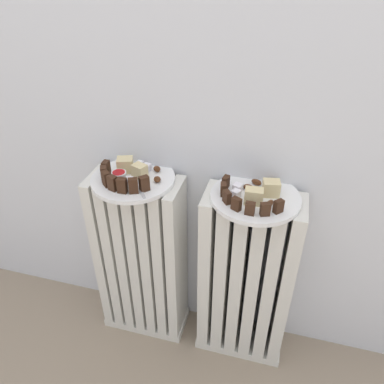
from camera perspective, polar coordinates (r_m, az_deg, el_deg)
radiator_left at (r=1.28m, az=-7.73°, el=-10.40°), size 0.29×0.14×0.63m
radiator_right at (r=1.22m, az=8.23°, el=-13.41°), size 0.29×0.14×0.63m
plate_left at (r=1.08m, az=-9.02°, el=1.97°), size 0.24×0.24×0.01m
plate_right at (r=1.01m, az=9.70°, el=-0.80°), size 0.24×0.24×0.01m
dark_cake_slice_left_0 at (r=1.10m, az=-13.06°, el=3.59°), size 0.02×0.03×0.04m
dark_cake_slice_left_1 at (r=1.07m, az=-13.36°, el=2.77°), size 0.03×0.03×0.04m
dark_cake_slice_left_2 at (r=1.04m, az=-13.04°, el=1.98°), size 0.03×0.03×0.04m
dark_cake_slice_left_3 at (r=1.02m, az=-12.12°, el=1.35°), size 0.03×0.02×0.04m
dark_cake_slice_left_4 at (r=1.01m, az=-10.71°, el=0.98°), size 0.03×0.02×0.04m
dark_cake_slice_left_5 at (r=1.00m, az=-9.02°, el=0.96°), size 0.03×0.03×0.04m
dark_cake_slice_left_6 at (r=1.01m, az=-7.35°, el=1.29°), size 0.03×0.03×0.04m
marble_cake_slice_left_0 at (r=1.06m, az=-8.05°, el=3.14°), size 0.05×0.04×0.04m
marble_cake_slice_left_1 at (r=1.10m, az=-10.23°, el=4.15°), size 0.06×0.05×0.04m
turkish_delight_left_0 at (r=1.12m, az=-7.99°, el=4.23°), size 0.02×0.02×0.02m
turkish_delight_left_1 at (r=1.10m, az=-6.95°, el=3.80°), size 0.02×0.02×0.02m
turkish_delight_left_2 at (r=1.05m, az=-9.61°, el=1.73°), size 0.02×0.02×0.02m
medjool_date_left_0 at (r=1.09m, az=-5.41°, el=3.55°), size 0.03×0.03×0.02m
medjool_date_left_1 at (r=1.05m, az=-5.37°, el=1.94°), size 0.03×0.03×0.02m
medjool_date_left_2 at (r=1.05m, az=-10.87°, el=1.48°), size 0.03×0.02×0.02m
jam_bowl_left at (r=1.07m, az=-11.16°, el=2.54°), size 0.04×0.04×0.02m
dark_cake_slice_right_0 at (r=1.02m, az=5.22°, el=1.53°), size 0.02×0.03×0.03m
dark_cake_slice_right_1 at (r=0.99m, az=4.85°, el=0.42°), size 0.02×0.03×0.03m
dark_cake_slice_right_2 at (r=0.96m, az=5.39°, el=-0.78°), size 0.03×0.03×0.03m
dark_cake_slice_right_3 at (r=0.93m, az=6.83°, el=-1.84°), size 0.03×0.02×0.03m
dark_cake_slice_right_4 at (r=0.92m, az=8.91°, el=-2.51°), size 0.02×0.02×0.03m
dark_cake_slice_right_5 at (r=0.93m, az=11.18°, el=-2.63°), size 0.03×0.02×0.03m
dark_cake_slice_right_6 at (r=0.94m, az=13.15°, el=-2.17°), size 0.03×0.03×0.03m
marble_cake_slice_right_0 at (r=0.96m, az=9.47°, el=-0.64°), size 0.05×0.03×0.04m
marble_cake_slice_right_1 at (r=1.00m, az=12.07°, el=0.60°), size 0.05×0.04×0.04m
turkish_delight_right_0 at (r=1.01m, az=7.04°, el=0.63°), size 0.03×0.03×0.02m
turkish_delight_right_1 at (r=0.98m, az=6.75°, el=-0.28°), size 0.03×0.03×0.02m
medjool_date_right_0 at (r=1.05m, az=12.28°, el=1.57°), size 0.03×0.02×0.02m
medjool_date_right_1 at (r=1.04m, az=9.88°, el=1.51°), size 0.03×0.02×0.02m
medjool_date_right_2 at (r=0.97m, az=11.88°, el=-1.69°), size 0.02×0.03×0.01m
medjool_date_right_3 at (r=1.02m, az=8.61°, el=0.76°), size 0.03×0.02×0.02m
fork at (r=1.03m, az=-8.04°, el=0.78°), size 0.07×0.09×0.00m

